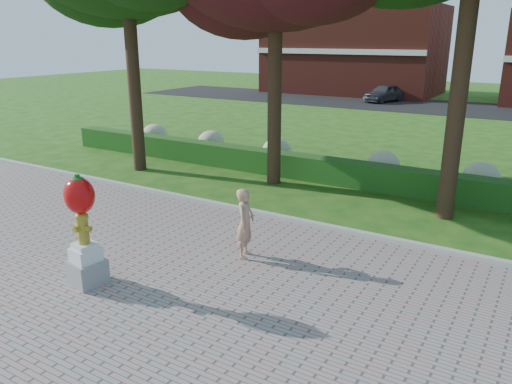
% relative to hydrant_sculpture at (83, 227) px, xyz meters
% --- Properties ---
extents(ground, '(100.00, 100.00, 0.00)m').
position_rel_hydrant_sculpture_xyz_m(ground, '(1.58, 2.05, -1.20)').
color(ground, '#1B5014').
rests_on(ground, ground).
extents(walkway, '(40.00, 14.00, 0.04)m').
position_rel_hydrant_sculpture_xyz_m(walkway, '(1.58, -1.95, -1.18)').
color(walkway, gray).
rests_on(walkway, ground).
extents(curb, '(40.00, 0.18, 0.15)m').
position_rel_hydrant_sculpture_xyz_m(curb, '(1.58, 5.05, -1.12)').
color(curb, '#ADADA5').
rests_on(curb, ground).
extents(lawn_hedge, '(24.00, 0.70, 0.80)m').
position_rel_hydrant_sculpture_xyz_m(lawn_hedge, '(1.58, 9.05, -0.80)').
color(lawn_hedge, '#1E4513').
rests_on(lawn_hedge, ground).
extents(hydrangea_row, '(20.10, 1.10, 0.99)m').
position_rel_hydrant_sculpture_xyz_m(hydrangea_row, '(2.16, 10.05, -0.65)').
color(hydrangea_row, '#BFBE92').
rests_on(hydrangea_row, ground).
extents(street, '(50.00, 8.00, 0.02)m').
position_rel_hydrant_sculpture_xyz_m(street, '(1.58, 30.05, -1.19)').
color(street, black).
rests_on(street, ground).
extents(building_left, '(14.00, 8.00, 7.00)m').
position_rel_hydrant_sculpture_xyz_m(building_left, '(-8.42, 36.05, 2.30)').
color(building_left, maroon).
rests_on(building_left, ground).
extents(hydrant_sculpture, '(0.69, 0.69, 2.18)m').
position_rel_hydrant_sculpture_xyz_m(hydrant_sculpture, '(0.00, 0.00, 0.00)').
color(hydrant_sculpture, gray).
rests_on(hydrant_sculpture, walkway).
extents(woman, '(0.50, 0.64, 1.54)m').
position_rel_hydrant_sculpture_xyz_m(woman, '(1.93, 2.62, -0.39)').
color(woman, tan).
rests_on(woman, walkway).
extents(parked_car, '(2.57, 4.00, 1.27)m').
position_rel_hydrant_sculpture_xyz_m(parked_car, '(-3.94, 30.92, -0.54)').
color(parked_car, '#42444A').
rests_on(parked_car, street).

